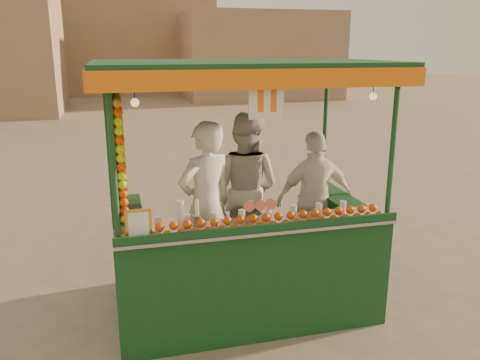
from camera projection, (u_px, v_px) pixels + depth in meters
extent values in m
plane|color=#725D51|center=(269.00, 299.00, 5.99)|extent=(90.00, 90.00, 0.00)
cube|color=#9A7558|center=(258.00, 56.00, 29.43)|extent=(9.00, 6.00, 5.00)
cube|color=#9A7558|center=(104.00, 40.00, 32.59)|extent=(14.00, 7.00, 7.00)
cube|color=#0F3A1B|center=(241.00, 289.00, 5.88)|extent=(2.88, 1.77, 0.33)
cylinder|color=black|center=(158.00, 297.00, 5.63)|extent=(0.40, 0.11, 0.40)
cylinder|color=black|center=(317.00, 277.00, 6.12)|extent=(0.40, 0.11, 0.40)
cube|color=#0F3A1B|center=(258.00, 268.00, 5.05)|extent=(2.88, 0.33, 0.89)
cube|color=#0F3A1B|center=(130.00, 250.00, 5.52)|extent=(0.33, 1.44, 0.89)
cube|color=#0F3A1B|center=(336.00, 229.00, 6.14)|extent=(0.33, 1.44, 0.89)
cube|color=#B2B2B7|center=(258.00, 226.00, 4.96)|extent=(2.88, 0.51, 0.03)
cylinder|color=#0F3A1B|center=(113.00, 165.00, 4.29)|extent=(0.06, 0.06, 1.55)
cylinder|color=#0F3A1B|center=(392.00, 149.00, 4.96)|extent=(0.06, 0.06, 1.55)
cylinder|color=#0F3A1B|center=(112.00, 134.00, 5.84)|extent=(0.06, 0.06, 1.55)
cylinder|color=#0F3A1B|center=(325.00, 125.00, 6.51)|extent=(0.06, 0.06, 1.55)
cube|color=#0F3A1B|center=(241.00, 65.00, 5.19)|extent=(3.10, 1.99, 0.09)
cube|color=orange|center=(270.00, 79.00, 4.28)|extent=(3.10, 0.04, 0.18)
cube|color=orange|center=(221.00, 69.00, 6.14)|extent=(3.10, 0.04, 0.18)
cube|color=orange|center=(90.00, 75.00, 4.83)|extent=(0.04, 1.99, 0.18)
cube|color=orange|center=(371.00, 72.00, 5.58)|extent=(0.04, 1.99, 0.18)
cylinder|color=#E15F44|center=(260.00, 205.00, 4.75)|extent=(0.11, 0.03, 0.11)
cube|color=gold|center=(139.00, 225.00, 4.49)|extent=(0.24, 0.02, 0.31)
cube|color=white|center=(266.00, 101.00, 4.41)|extent=(0.33, 0.02, 0.33)
sphere|color=#FFE5B2|center=(135.00, 103.00, 4.28)|extent=(0.08, 0.08, 0.08)
sphere|color=#FFE5B2|center=(373.00, 96.00, 4.84)|extent=(0.08, 0.08, 0.08)
imported|color=silver|center=(206.00, 205.00, 5.44)|extent=(0.82, 0.69, 1.91)
imported|color=beige|center=(245.00, 188.00, 6.13)|extent=(1.18, 1.15, 1.91)
imported|color=white|center=(315.00, 199.00, 6.03)|extent=(0.99, 0.42, 1.70)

